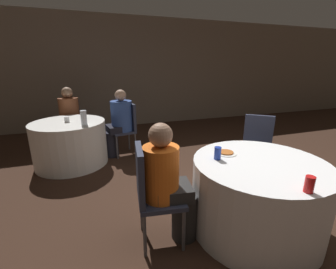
{
  "coord_description": "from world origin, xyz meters",
  "views": [
    {
      "loc": [
        -1.65,
        -1.7,
        1.58
      ],
      "look_at": [
        -0.85,
        0.65,
        0.82
      ],
      "focal_mm": 24.0,
      "sensor_mm": 36.0,
      "label": 1
    }
  ],
  "objects_px": {
    "person_floral_shirt": "(70,117)",
    "chair_far_north": "(71,119)",
    "person_orange_shirt": "(169,185)",
    "soda_can_blue": "(218,153)",
    "pizza_plate_near": "(226,153)",
    "bottle_far": "(84,118)",
    "table_far": "(70,143)",
    "soda_can_red": "(309,184)",
    "chair_near_west": "(150,188)",
    "table_near": "(256,195)",
    "person_blue_shirt": "(119,122)",
    "chair_near_northeast": "(257,144)",
    "chair_far_east": "(127,124)"
  },
  "relations": [
    {
      "from": "person_blue_shirt",
      "to": "soda_can_red",
      "type": "height_order",
      "value": "person_blue_shirt"
    },
    {
      "from": "chair_near_west",
      "to": "person_blue_shirt",
      "type": "distance_m",
      "value": 2.29
    },
    {
      "from": "chair_near_west",
      "to": "chair_far_north",
      "type": "xyz_separation_m",
      "value": [
        -0.86,
        3.13,
        0.0
      ]
    },
    {
      "from": "chair_far_north",
      "to": "person_floral_shirt",
      "type": "relative_size",
      "value": 0.78
    },
    {
      "from": "person_orange_shirt",
      "to": "soda_can_blue",
      "type": "relative_size",
      "value": 9.35
    },
    {
      "from": "table_near",
      "to": "chair_near_northeast",
      "type": "bearing_deg",
      "value": 51.27
    },
    {
      "from": "person_floral_shirt",
      "to": "chair_far_north",
      "type": "bearing_deg",
      "value": -90.0
    },
    {
      "from": "pizza_plate_near",
      "to": "person_blue_shirt",
      "type": "bearing_deg",
      "value": 111.49
    },
    {
      "from": "chair_near_northeast",
      "to": "chair_near_west",
      "type": "distance_m",
      "value": 1.82
    },
    {
      "from": "person_blue_shirt",
      "to": "person_floral_shirt",
      "type": "xyz_separation_m",
      "value": [
        -0.86,
        0.69,
        0.0
      ]
    },
    {
      "from": "person_orange_shirt",
      "to": "soda_can_blue",
      "type": "bearing_deg",
      "value": 105.37
    },
    {
      "from": "person_floral_shirt",
      "to": "table_far",
      "type": "bearing_deg",
      "value": 90.0
    },
    {
      "from": "chair_far_east",
      "to": "bottle_far",
      "type": "distance_m",
      "value": 0.9
    },
    {
      "from": "chair_far_north",
      "to": "chair_far_east",
      "type": "bearing_deg",
      "value": 138.82
    },
    {
      "from": "person_blue_shirt",
      "to": "pizza_plate_near",
      "type": "relative_size",
      "value": 5.3
    },
    {
      "from": "soda_can_blue",
      "to": "bottle_far",
      "type": "relative_size",
      "value": 0.55
    },
    {
      "from": "pizza_plate_near",
      "to": "bottle_far",
      "type": "bearing_deg",
      "value": 129.64
    },
    {
      "from": "chair_near_west",
      "to": "chair_far_east",
      "type": "bearing_deg",
      "value": -176.16
    },
    {
      "from": "person_floral_shirt",
      "to": "person_orange_shirt",
      "type": "bearing_deg",
      "value": 106.49
    },
    {
      "from": "table_near",
      "to": "table_far",
      "type": "xyz_separation_m",
      "value": [
        -1.86,
        2.28,
        0.0
      ]
    },
    {
      "from": "chair_near_northeast",
      "to": "chair_far_north",
      "type": "xyz_separation_m",
      "value": [
        -2.55,
        2.46,
        0.0
      ]
    },
    {
      "from": "bottle_far",
      "to": "table_near",
      "type": "bearing_deg",
      "value": -51.26
    },
    {
      "from": "table_near",
      "to": "chair_far_east",
      "type": "height_order",
      "value": "chair_far_east"
    },
    {
      "from": "person_blue_shirt",
      "to": "bottle_far",
      "type": "bearing_deg",
      "value": 118.1
    },
    {
      "from": "table_near",
      "to": "chair_near_west",
      "type": "distance_m",
      "value": 1.06
    },
    {
      "from": "table_far",
      "to": "soda_can_blue",
      "type": "xyz_separation_m",
      "value": [
        1.5,
        -2.09,
        0.42
      ]
    },
    {
      "from": "table_far",
      "to": "bottle_far",
      "type": "xyz_separation_m",
      "value": [
        0.26,
        -0.3,
        0.47
      ]
    },
    {
      "from": "table_far",
      "to": "chair_far_east",
      "type": "relative_size",
      "value": 1.23
    },
    {
      "from": "chair_near_northeast",
      "to": "person_blue_shirt",
      "type": "height_order",
      "value": "person_blue_shirt"
    },
    {
      "from": "soda_can_red",
      "to": "pizza_plate_near",
      "type": "bearing_deg",
      "value": 99.87
    },
    {
      "from": "person_blue_shirt",
      "to": "chair_far_east",
      "type": "bearing_deg",
      "value": -90.0
    },
    {
      "from": "table_far",
      "to": "chair_far_east",
      "type": "distance_m",
      "value": 1.01
    },
    {
      "from": "chair_far_north",
      "to": "pizza_plate_near",
      "type": "height_order",
      "value": "chair_far_north"
    },
    {
      "from": "chair_near_northeast",
      "to": "pizza_plate_near",
      "type": "relative_size",
      "value": 4.18
    },
    {
      "from": "table_near",
      "to": "pizza_plate_near",
      "type": "bearing_deg",
      "value": 123.07
    },
    {
      "from": "table_near",
      "to": "person_orange_shirt",
      "type": "height_order",
      "value": "person_orange_shirt"
    },
    {
      "from": "person_floral_shirt",
      "to": "soda_can_blue",
      "type": "relative_size",
      "value": 9.81
    },
    {
      "from": "person_orange_shirt",
      "to": "bottle_far",
      "type": "xyz_separation_m",
      "value": [
        -0.73,
        1.87,
        0.26
      ]
    },
    {
      "from": "chair_near_northeast",
      "to": "soda_can_red",
      "type": "relative_size",
      "value": 7.7
    },
    {
      "from": "chair_near_northeast",
      "to": "chair_far_north",
      "type": "bearing_deg",
      "value": -5.2
    },
    {
      "from": "soda_can_blue",
      "to": "table_near",
      "type": "bearing_deg",
      "value": -27.81
    },
    {
      "from": "soda_can_red",
      "to": "person_orange_shirt",
      "type": "bearing_deg",
      "value": 141.23
    },
    {
      "from": "table_far",
      "to": "person_floral_shirt",
      "type": "height_order",
      "value": "person_floral_shirt"
    },
    {
      "from": "person_orange_shirt",
      "to": "pizza_plate_near",
      "type": "bearing_deg",
      "value": 112.27
    },
    {
      "from": "table_far",
      "to": "soda_can_red",
      "type": "relative_size",
      "value": 9.46
    },
    {
      "from": "table_near",
      "to": "chair_far_east",
      "type": "bearing_deg",
      "value": 109.68
    },
    {
      "from": "bottle_far",
      "to": "chair_far_east",
      "type": "bearing_deg",
      "value": 33.2
    },
    {
      "from": "chair_far_north",
      "to": "soda_can_blue",
      "type": "relative_size",
      "value": 7.7
    },
    {
      "from": "soda_can_red",
      "to": "chair_far_east",
      "type": "bearing_deg",
      "value": 105.53
    },
    {
      "from": "person_floral_shirt",
      "to": "soda_can_blue",
      "type": "distance_m",
      "value": 3.31
    }
  ]
}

